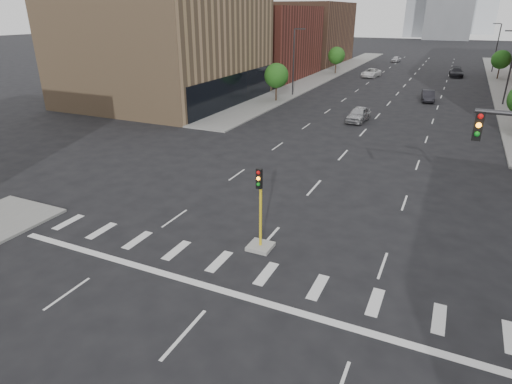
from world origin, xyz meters
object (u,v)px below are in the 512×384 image
Objects in this scene: car_mid_right at (428,96)px; median_traffic_signal at (260,232)px; car_deep_right at (456,72)px; car_far_left at (371,73)px; car_near_left at (359,114)px; car_distant at (396,59)px.

median_traffic_signal is at bearing -103.53° from car_mid_right.
car_deep_right is (2.76, 26.95, 0.08)m from car_mid_right.
car_mid_right is at bearing -52.43° from car_far_left.
car_mid_right is 0.82× the size of car_far_left.
car_near_left is 62.90m from car_distant.
car_far_left is 0.97× the size of car_deep_right.
car_near_left is at bearing -119.27° from car_mid_right.
car_deep_right reaches higher than car_near_left.
car_deep_right is at bearing 82.80° from car_near_left.
median_traffic_signal is at bearing -82.58° from car_near_left.
car_deep_right reaches higher than car_far_left.
car_mid_right is at bearing -100.56° from car_deep_right.
median_traffic_signal is at bearing -100.48° from car_deep_right.
car_near_left is 1.06× the size of car_mid_right.
car_far_left is at bearing -83.00° from car_distant.
car_mid_right is (5.97, 15.19, -0.07)m from car_near_left.
median_traffic_signal is 0.83× the size of car_far_left.
car_near_left reaches higher than car_distant.
car_distant is (0.53, 27.59, -0.07)m from car_far_left.
car_deep_right is at bearing -48.33° from car_distant.
median_traffic_signal reaches higher than car_deep_right.
median_traffic_signal is at bearing -77.92° from car_distant.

